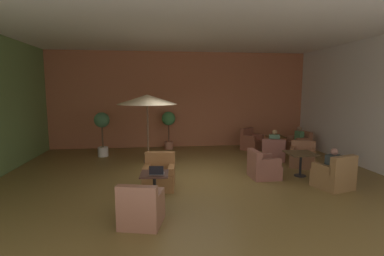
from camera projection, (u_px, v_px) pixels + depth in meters
The scene contains 23 objects.
ground_plane at pixel (194, 177), 8.40m from camera, with size 11.33×9.21×0.02m, color brown.
wall_back_brick at pixel (181, 100), 12.62m from camera, with size 11.33×0.08×4.13m, color #A75F3F.
wall_right_plain at pixel (376, 105), 8.81m from camera, with size 0.08×9.21×4.13m, color silver.
ceiling_slab at pixel (194, 29), 7.85m from camera, with size 11.33×9.21×0.06m, color silver.
cafe_table_front_left at pixel (155, 181), 6.35m from camera, with size 0.65×0.65×0.70m.
armchair_front_left_north at pixel (159, 176), 7.40m from camera, with size 0.86×0.84×0.90m.
armchair_front_left_east at pixel (141, 209), 5.37m from camera, with size 0.89×0.89×0.84m.
cafe_table_front_right at pixel (301, 157), 8.39m from camera, with size 0.79×0.79×0.70m.
armchair_front_right_north at pixel (263, 168), 8.26m from camera, with size 0.79×0.78×0.81m.
armchair_front_right_east at pixel (334, 176), 7.37m from camera, with size 0.97×0.97×0.90m.
armchair_front_right_south at pixel (303, 157), 9.48m from camera, with size 1.03×1.02×0.83m.
cafe_table_mid_center at pixel (276, 141), 11.35m from camera, with size 0.64×0.64×0.70m.
armchair_mid_center_north at pixel (251, 142), 12.13m from camera, with size 1.06×1.05×0.89m.
armchair_mid_center_east at pixel (274, 152), 10.36m from camera, with size 1.04×1.02×0.79m.
armchair_mid_center_south at pixel (300, 145), 11.67m from camera, with size 0.83×0.82×0.84m.
patio_umbrella_tall_red at pixel (147, 100), 9.74m from camera, with size 2.05×2.05×2.35m.
potted_tree_left_corner at pixel (102, 127), 10.81m from camera, with size 0.57×0.57×1.68m.
potted_tree_mid_left at pixel (169, 124), 12.16m from camera, with size 0.58×0.58×1.60m.
patron_blue_shirt at pixel (334, 162), 7.36m from camera, with size 0.42×0.34×0.59m.
patron_by_window at pixel (274, 140), 10.34m from camera, with size 0.43×0.36×0.68m.
patron_with_friend at pixel (299, 135), 11.60m from camera, with size 0.25×0.37×0.64m.
iced_drink_cup at pixel (152, 170), 6.42m from camera, with size 0.08×0.08×0.11m, color white.
open_laptop at pixel (157, 172), 6.24m from camera, with size 0.34×0.26×0.20m.
Camera 1 is at (-1.05, -8.07, 2.53)m, focal length 26.94 mm.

